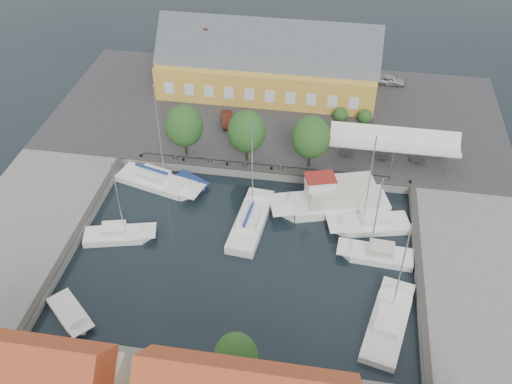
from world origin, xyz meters
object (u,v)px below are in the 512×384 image
(east_boat_b, at_px, (377,256))
(west_boat_c, at_px, (118,236))
(car_silver, at_px, (390,80))
(east_boat_a, at_px, (370,225))
(warehouse, at_px, (264,65))
(launch_sw, at_px, (70,314))
(east_boat_c, at_px, (387,325))
(tent_canopy, at_px, (394,141))
(trawler, at_px, (334,200))
(center_sailboat, at_px, (250,224))
(launch_nw, at_px, (191,182))
(car_red, at_px, (227,119))
(west_boat_a, at_px, (158,183))

(east_boat_b, height_order, west_boat_c, east_boat_b)
(car_silver, relative_size, east_boat_a, 0.33)
(warehouse, xyz_separation_m, launch_sw, (-10.80, -39.42, -4.34))
(east_boat_b, bearing_deg, east_boat_c, -83.88)
(tent_canopy, relative_size, west_boat_c, 1.43)
(east_boat_a, xyz_separation_m, east_boat_c, (1.51, -12.14, -0.00))
(trawler, relative_size, east_boat_b, 1.28)
(tent_canopy, distance_m, east_boat_a, 11.09)
(east_boat_a, bearing_deg, east_boat_c, -82.92)
(warehouse, xyz_separation_m, center_sailboat, (2.59, -26.03, -4.06))
(east_boat_b, xyz_separation_m, launch_sw, (-25.99, -11.05, -0.17))
(center_sailboat, distance_m, launch_nw, 9.57)
(tent_canopy, xyz_separation_m, east_boat_b, (-1.41, -14.51, -3.42))
(east_boat_a, relative_size, launch_sw, 2.19)
(tent_canopy, xyz_separation_m, east_boat_c, (-0.56, -22.48, -3.43))
(east_boat_a, bearing_deg, trawler, 147.68)
(car_red, distance_m, launch_sw, 31.10)
(warehouse, relative_size, car_silver, 7.27)
(tent_canopy, relative_size, trawler, 1.10)
(east_boat_a, bearing_deg, tent_canopy, 78.71)
(launch_sw, relative_size, launch_nw, 1.23)
(warehouse, bearing_deg, tent_canopy, -39.86)
(car_silver, bearing_deg, car_red, 124.65)
(east_boat_b, xyz_separation_m, east_boat_c, (0.86, -7.98, -0.00))
(east_boat_c, distance_m, launch_sw, 27.02)
(trawler, distance_m, east_boat_b, 8.02)
(car_silver, xyz_separation_m, launch_sw, (-27.67, -43.17, -1.58))
(center_sailboat, relative_size, east_boat_a, 1.09)
(warehouse, bearing_deg, trawler, -63.85)
(car_red, height_order, trawler, trawler)
(east_boat_a, relative_size, west_boat_c, 1.20)
(east_boat_b, relative_size, west_boat_a, 0.76)
(east_boat_a, bearing_deg, west_boat_a, 172.16)
(east_boat_b, relative_size, east_boat_c, 0.86)
(car_silver, distance_m, east_boat_b, 32.19)
(trawler, xyz_separation_m, launch_sw, (-21.49, -17.65, -0.93))
(trawler, bearing_deg, tent_canopy, 53.21)
(tent_canopy, height_order, east_boat_a, east_boat_a)
(west_boat_a, height_order, launch_nw, west_boat_a)
(tent_canopy, xyz_separation_m, car_silver, (0.27, 17.61, -2.02))
(center_sailboat, relative_size, launch_nw, 2.92)
(west_boat_a, bearing_deg, east_boat_c, -31.96)
(car_silver, relative_size, launch_nw, 0.90)
(east_boat_a, relative_size, east_boat_b, 1.17)
(tent_canopy, height_order, car_silver, tent_canopy)
(warehouse, distance_m, trawler, 24.48)
(car_red, relative_size, launch_nw, 0.83)
(launch_sw, bearing_deg, east_boat_b, 23.04)
(car_red, relative_size, east_boat_a, 0.31)
(car_red, distance_m, east_boat_c, 33.14)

